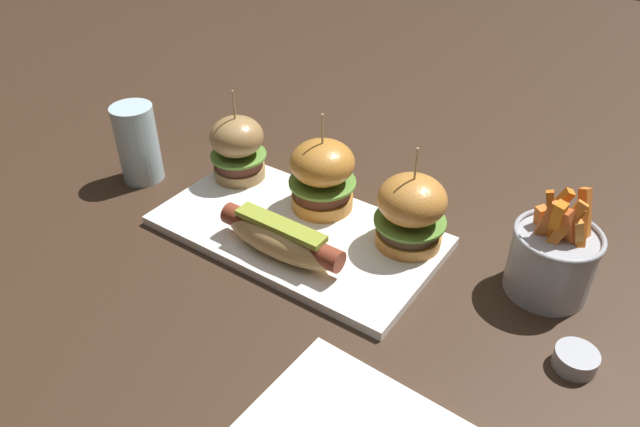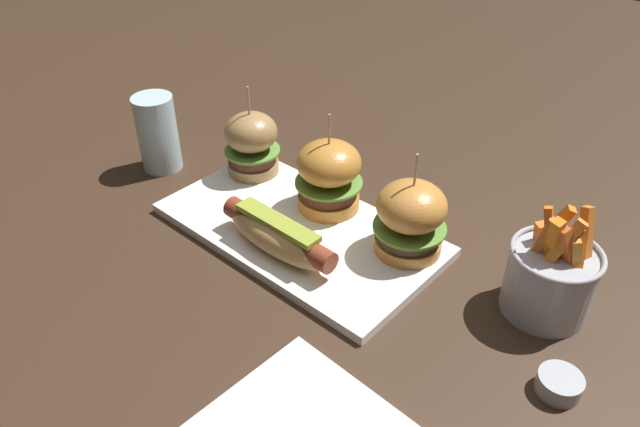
# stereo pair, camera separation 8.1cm
# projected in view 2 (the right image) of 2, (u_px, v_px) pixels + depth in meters

# --- Properties ---
(ground_plane) EXTENTS (3.00, 3.00, 0.00)m
(ground_plane) POSITION_uv_depth(u_px,v_px,m) (299.00, 233.00, 0.86)
(ground_plane) COLOR #382619
(platter_main) EXTENTS (0.40, 0.22, 0.01)m
(platter_main) POSITION_uv_depth(u_px,v_px,m) (299.00, 229.00, 0.86)
(platter_main) COLOR white
(platter_main) RESTS_ON ground
(hot_dog) EXTENTS (0.19, 0.06, 0.05)m
(hot_dog) POSITION_uv_depth(u_px,v_px,m) (278.00, 235.00, 0.79)
(hot_dog) COLOR tan
(hot_dog) RESTS_ON platter_main
(slider_left) EXTENTS (0.09, 0.09, 0.15)m
(slider_left) POSITION_uv_depth(u_px,v_px,m) (252.00, 143.00, 0.94)
(slider_left) COLOR #A07A49
(slider_left) RESTS_ON platter_main
(slider_center) EXTENTS (0.10, 0.10, 0.15)m
(slider_center) POSITION_uv_depth(u_px,v_px,m) (328.00, 175.00, 0.86)
(slider_center) COLOR #C17D30
(slider_center) RESTS_ON platter_main
(slider_right) EXTENTS (0.10, 0.10, 0.15)m
(slider_right) POSITION_uv_depth(u_px,v_px,m) (411.00, 218.00, 0.78)
(slider_right) COLOR #C98338
(slider_right) RESTS_ON platter_main
(fries_bucket) EXTENTS (0.11, 0.11, 0.15)m
(fries_bucket) POSITION_uv_depth(u_px,v_px,m) (551.00, 277.00, 0.71)
(fries_bucket) COLOR #A8AAB2
(fries_bucket) RESTS_ON ground
(sauce_ramekin) EXTENTS (0.05, 0.05, 0.02)m
(sauce_ramekin) POSITION_uv_depth(u_px,v_px,m) (559.00, 383.00, 0.63)
(sauce_ramekin) COLOR #A8AAB2
(sauce_ramekin) RESTS_ON ground
(water_glass) EXTENTS (0.07, 0.07, 0.13)m
(water_glass) POSITION_uv_depth(u_px,v_px,m) (158.00, 133.00, 0.97)
(water_glass) COLOR silver
(water_glass) RESTS_ON ground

